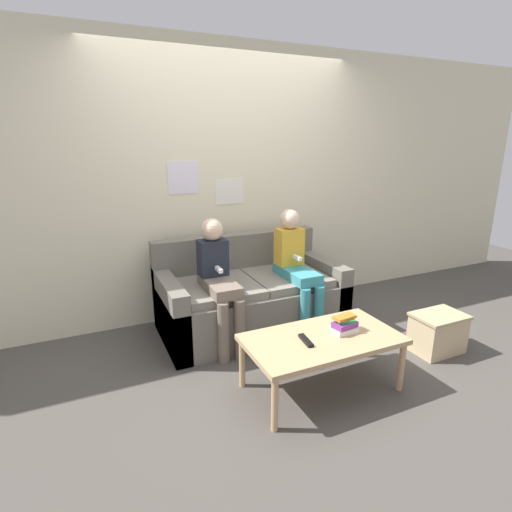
# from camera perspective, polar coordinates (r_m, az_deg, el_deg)

# --- Properties ---
(ground_plane) EXTENTS (10.00, 10.00, 0.00)m
(ground_plane) POSITION_cam_1_polar(r_m,az_deg,el_deg) (3.44, 2.90, -13.66)
(ground_plane) COLOR #4C4742
(wall_back) EXTENTS (8.00, 0.06, 2.60)m
(wall_back) POSITION_cam_1_polar(r_m,az_deg,el_deg) (3.97, -4.01, 10.23)
(wall_back) COLOR beige
(wall_back) RESTS_ON ground_plane
(couch) EXTENTS (1.65, 0.85, 0.84)m
(couch) POSITION_cam_1_polar(r_m,az_deg,el_deg) (3.75, -0.86, -6.05)
(couch) COLOR #6B665B
(couch) RESTS_ON ground_plane
(coffee_table) EXTENTS (1.08, 0.59, 0.40)m
(coffee_table) POSITION_cam_1_polar(r_m,az_deg,el_deg) (2.87, 9.45, -12.06)
(coffee_table) COLOR tan
(coffee_table) RESTS_ON ground_plane
(person_left) EXTENTS (0.24, 0.58, 1.09)m
(person_left) POSITION_cam_1_polar(r_m,az_deg,el_deg) (3.33, -5.39, -2.88)
(person_left) COLOR #756656
(person_left) RESTS_ON ground_plane
(person_right) EXTENTS (0.24, 0.58, 1.11)m
(person_right) POSITION_cam_1_polar(r_m,az_deg,el_deg) (3.62, 5.74, -1.13)
(person_right) COLOR teal
(person_right) RESTS_ON ground_plane
(tv_remote) EXTENTS (0.06, 0.17, 0.02)m
(tv_remote) POSITION_cam_1_polar(r_m,az_deg,el_deg) (2.77, 7.13, -11.87)
(tv_remote) COLOR black
(tv_remote) RESTS_ON coffee_table
(book_stack) EXTENTS (0.18, 0.14, 0.12)m
(book_stack) POSITION_cam_1_polar(r_m,az_deg,el_deg) (2.93, 12.51, -9.58)
(book_stack) COLOR silver
(book_stack) RESTS_ON coffee_table
(storage_box) EXTENTS (0.43, 0.30, 0.33)m
(storage_box) POSITION_cam_1_polar(r_m,az_deg,el_deg) (3.71, 24.50, -9.93)
(storage_box) COLOR #CCB284
(storage_box) RESTS_ON ground_plane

